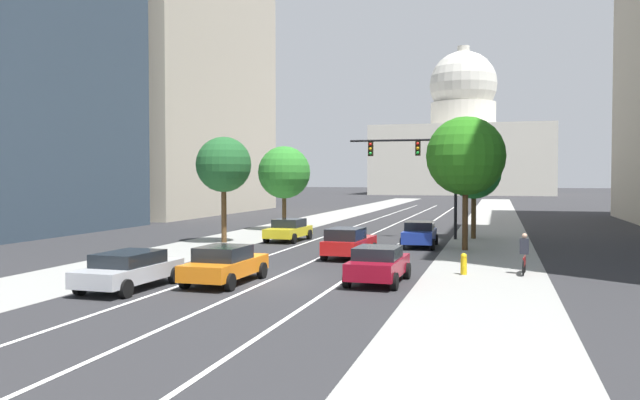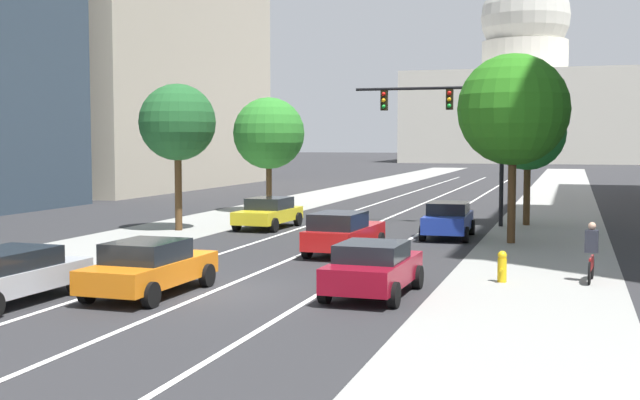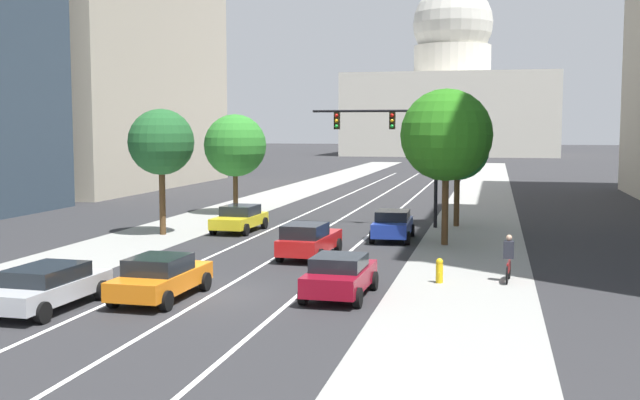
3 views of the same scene
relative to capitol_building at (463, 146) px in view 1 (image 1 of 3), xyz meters
name	(u,v)px [view 1 (image 1 of 3)]	position (x,y,z in m)	size (l,w,h in m)	color
ground_plane	(408,218)	(0.00, -97.95, -11.90)	(400.00, 400.00, 0.00)	#2B2B2D
sidewalk_left	(316,220)	(-8.11, -102.95, -11.90)	(4.98, 130.00, 0.01)	gray
sidewalk_right	(492,223)	(8.11, -102.95, -11.90)	(4.98, 130.00, 0.01)	gray
lane_stripe_left	(346,229)	(-2.81, -112.95, -11.89)	(0.16, 90.00, 0.01)	white
lane_stripe_center	(382,230)	(0.00, -112.95, -11.89)	(0.16, 90.00, 0.01)	white
lane_stripe_right	(419,231)	(2.81, -112.95, -11.89)	(0.16, 90.00, 0.01)	white
capitol_building	(463,146)	(0.00, 0.00, 0.00)	(41.73, 29.89, 36.21)	beige
car_orange	(225,264)	(-1.41, -139.09, -11.16)	(2.09, 4.48, 1.44)	orange
car_crimson	(378,264)	(4.22, -137.50, -11.16)	(2.06, 4.08, 1.41)	maroon
car_silver	(130,269)	(-4.22, -141.16, -11.17)	(2.17, 4.69, 1.36)	#B2B5BA
car_blue	(420,234)	(4.22, -124.24, -11.13)	(2.03, 4.21, 1.49)	#1E389E
car_red	(349,242)	(1.40, -130.28, -11.11)	(2.12, 4.58, 1.54)	red
car_yellow	(289,230)	(-4.22, -122.97, -11.17)	(2.16, 4.38, 1.41)	yellow
traffic_signal_mast	(423,163)	(3.78, -119.04, -6.89)	(7.13, 0.39, 7.08)	black
fire_hydrant	(464,264)	(7.25, -134.44, -11.44)	(0.26, 0.35, 0.91)	yellow
cyclist	(524,254)	(9.67, -133.63, -11.05)	(0.38, 1.70, 1.72)	black
street_tree_near_right	(474,172)	(7.04, -118.10, -7.52)	(3.56, 3.56, 6.19)	#51381E
street_tree_near_left	(224,165)	(-7.75, -125.01, -7.09)	(3.42, 3.42, 6.55)	#51381E
street_tree_mid_left	(284,173)	(-7.25, -114.92, -7.48)	(4.02, 4.02, 6.44)	#51381E
street_tree_mid_right	(466,156)	(6.84, -125.25, -6.68)	(4.35, 4.35, 7.41)	#51381E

